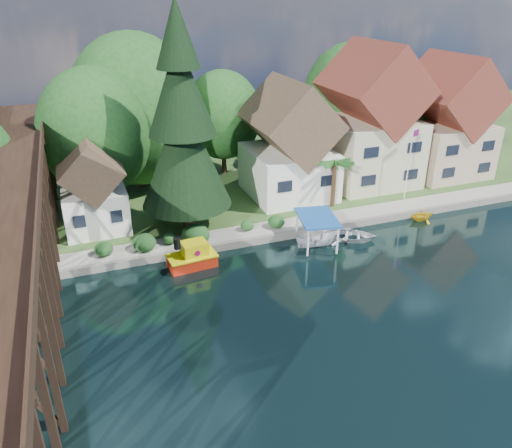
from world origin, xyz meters
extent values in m
plane|color=black|center=(0.00, 0.00, 0.00)|extent=(140.00, 140.00, 0.00)
cube|color=#2D4B1E|center=(0.00, 34.00, 0.25)|extent=(140.00, 52.00, 0.50)
cube|color=slate|center=(4.00, 8.00, 0.31)|extent=(60.00, 0.40, 0.62)
cube|color=gray|center=(6.00, 9.30, 0.53)|extent=(50.00, 2.60, 0.06)
cube|color=black|center=(-16.00, -9.60, 4.00)|extent=(4.00, 0.36, 8.00)
cube|color=black|center=(-16.00, -6.40, 4.00)|extent=(4.00, 0.36, 8.00)
cube|color=black|center=(-16.00, -3.20, 4.00)|extent=(4.00, 0.36, 8.00)
cube|color=black|center=(-16.00, 0.00, 4.00)|extent=(4.00, 0.36, 8.00)
cube|color=black|center=(-16.00, 3.20, 4.00)|extent=(4.00, 0.36, 8.00)
cube|color=black|center=(-16.00, 6.40, 4.00)|extent=(4.00, 0.36, 8.00)
cube|color=black|center=(-16.00, 9.60, 4.00)|extent=(4.00, 0.36, 8.00)
cube|color=black|center=(-16.00, 12.80, 4.00)|extent=(4.00, 0.36, 8.00)
cube|color=black|center=(-16.00, 16.00, 4.00)|extent=(4.00, 0.36, 8.00)
cube|color=black|center=(-16.00, 19.20, 4.00)|extent=(4.00, 0.36, 8.00)
cube|color=black|center=(-16.00, 22.40, 4.00)|extent=(4.00, 0.36, 8.00)
cube|color=black|center=(-16.00, 25.60, 4.00)|extent=(4.00, 0.36, 8.00)
cube|color=black|center=(-14.25, 6.00, 8.05)|extent=(0.35, 44.00, 0.35)
cube|color=black|center=(-16.00, 6.00, 8.35)|extent=(4.00, 44.00, 0.30)
cube|color=black|center=(-14.00, 6.00, 8.90)|extent=(0.12, 44.00, 0.80)
cube|color=white|center=(7.00, 16.00, 2.75)|extent=(7.50, 8.00, 4.50)
cube|color=#4F372A|center=(7.00, 16.00, 7.70)|extent=(7.64, 8.64, 7.64)
cube|color=black|center=(4.90, 11.96, 2.98)|extent=(1.35, 0.08, 1.00)
cube|color=black|center=(9.10, 11.96, 2.98)|extent=(1.35, 0.08, 1.00)
cube|color=beige|center=(16.00, 16.50, 3.75)|extent=(8.50, 8.50, 6.50)
cube|color=#5C251B|center=(16.00, 16.50, 10.06)|extent=(8.65, 9.18, 8.65)
cube|color=black|center=(13.62, 12.21, 4.08)|extent=(1.53, 0.08, 1.00)
cube|color=black|center=(18.38, 12.21, 4.08)|extent=(1.53, 0.08, 1.00)
cube|color=tan|center=(25.00, 16.00, 3.25)|extent=(8.00, 8.00, 5.50)
cube|color=#5C251B|center=(25.00, 16.00, 8.88)|extent=(8.15, 8.64, 8.15)
cube|color=black|center=(22.76, 11.96, 3.53)|extent=(1.44, 0.08, 1.00)
cube|color=black|center=(27.24, 11.96, 3.53)|extent=(1.44, 0.08, 1.00)
cube|color=white|center=(-11.00, 14.50, 2.25)|extent=(5.00, 5.00, 3.50)
cube|color=#4F372A|center=(-11.00, 14.50, 5.80)|extent=(5.09, 5.40, 5.09)
cube|color=black|center=(-12.40, 11.96, 2.43)|extent=(0.90, 0.08, 1.00)
cube|color=black|center=(-9.60, 11.96, 2.43)|extent=(0.90, 0.08, 1.00)
cylinder|color=#382314|center=(-10.00, 19.00, 2.75)|extent=(0.50, 0.50, 4.50)
ellipsoid|color=#174318|center=(-10.00, 19.00, 7.50)|extent=(4.40, 4.40, 5.06)
cylinder|color=#382314|center=(-6.00, 23.00, 2.98)|extent=(0.50, 0.50, 4.95)
ellipsoid|color=#174318|center=(-6.00, 23.00, 8.20)|extent=(5.00, 5.00, 5.75)
cylinder|color=#382314|center=(3.00, 24.00, 2.52)|extent=(0.50, 0.50, 4.05)
ellipsoid|color=#174318|center=(3.00, 24.00, 6.80)|extent=(4.00, 4.00, 4.60)
cylinder|color=#382314|center=(18.00, 24.00, 2.75)|extent=(0.50, 0.50, 4.50)
ellipsoid|color=#174318|center=(18.00, 24.00, 7.50)|extent=(4.60, 4.60, 5.29)
cylinder|color=#382314|center=(26.00, 20.00, 2.30)|extent=(0.50, 0.50, 3.60)
ellipsoid|color=#174318|center=(26.00, 20.00, 6.10)|extent=(3.80, 3.80, 4.37)
ellipsoid|color=#18441B|center=(-8.00, 9.20, 1.27)|extent=(1.98, 1.98, 1.53)
ellipsoid|color=#18441B|center=(-6.00, 9.50, 1.09)|extent=(1.54, 1.54, 1.19)
ellipsoid|color=#18441B|center=(-4.00, 9.00, 1.35)|extent=(2.20, 2.20, 1.70)
ellipsoid|color=#18441B|center=(-11.00, 9.40, 1.18)|extent=(1.76, 1.76, 1.36)
ellipsoid|color=#18441B|center=(0.50, 9.60, 1.09)|extent=(1.54, 1.54, 1.19)
ellipsoid|color=#18441B|center=(3.00, 9.30, 1.18)|extent=(1.76, 1.76, 1.36)
cylinder|color=#382314|center=(-3.88, 11.92, 2.15)|extent=(0.99, 0.99, 3.30)
cone|color=black|center=(-3.88, 11.92, 7.10)|extent=(7.26, 7.26, 8.79)
cone|color=black|center=(-3.88, 11.92, 12.04)|extent=(5.28, 5.28, 7.15)
cone|color=black|center=(-3.88, 11.92, 15.89)|extent=(3.30, 3.30, 4.95)
cylinder|color=#382314|center=(9.60, 11.72, 2.51)|extent=(0.40, 0.40, 4.02)
ellipsoid|color=#1A501C|center=(9.60, 11.72, 4.71)|extent=(3.80, 3.80, 0.91)
cylinder|color=white|center=(16.94, 10.92, 3.84)|extent=(0.10, 0.10, 6.67)
cube|color=red|center=(17.42, 11.12, 6.79)|extent=(0.90, 0.40, 0.57)
cube|color=red|center=(-4.99, 6.38, 0.40)|extent=(3.60, 2.16, 0.92)
cube|color=yellow|center=(-4.99, 6.38, 0.90)|extent=(3.73, 2.28, 0.11)
cube|color=yellow|center=(-4.76, 6.40, 1.38)|extent=(1.96, 1.55, 1.15)
cylinder|color=black|center=(-6.01, 6.29, 2.13)|extent=(0.51, 0.51, 0.80)
cylinder|color=#970B4E|center=(-4.69, 5.70, 1.38)|extent=(0.42, 0.13, 0.41)
cylinder|color=#970B4E|center=(-4.82, 7.11, 1.38)|extent=(0.42, 0.13, 0.41)
cylinder|color=#970B4E|center=(-3.84, 6.49, 1.38)|extent=(0.13, 0.42, 0.41)
imported|color=silver|center=(8.23, 6.10, 0.44)|extent=(5.23, 4.75, 0.89)
imported|color=silver|center=(5.01, 5.91, 0.64)|extent=(3.49, 1.87, 1.28)
cube|color=#1953A7|center=(5.01, 5.91, 2.56)|extent=(3.57, 4.57, 0.15)
cylinder|color=white|center=(5.79, 3.92, 1.41)|extent=(0.15, 0.15, 2.31)
cylinder|color=white|center=(6.49, 7.44, 1.41)|extent=(0.15, 0.15, 2.31)
cylinder|color=white|center=(3.53, 4.37, 1.41)|extent=(0.15, 0.15, 2.31)
cylinder|color=white|center=(4.23, 7.89, 1.41)|extent=(0.15, 0.15, 2.31)
imported|color=gold|center=(16.13, 7.14, 0.61)|extent=(2.38, 2.08, 1.22)
camera|label=1|loc=(-11.83, -25.45, 18.81)|focal=35.00mm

